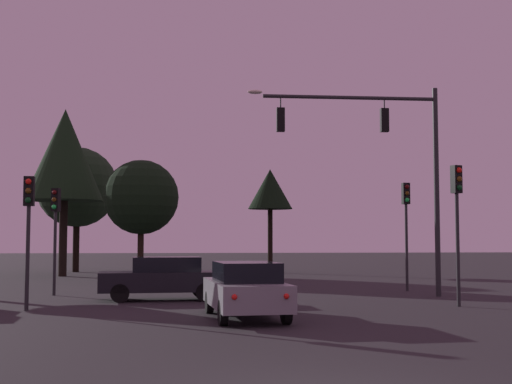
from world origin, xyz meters
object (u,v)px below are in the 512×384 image
Objects in this scene: traffic_light_far_side at (28,215)px; tree_right_cluster at (77,187)px; traffic_signal_mast_arm at (385,150)px; traffic_light_corner_right at (406,214)px; tree_left_far at (65,155)px; traffic_light_median at (55,219)px; traffic_light_corner_left at (457,206)px; car_nearside_lane at (245,289)px; tree_behind_sign at (141,197)px; tree_center_horizon at (270,190)px; car_crossing_left at (163,277)px.

tree_right_cluster reaches higher than traffic_light_far_side.
traffic_signal_mast_arm is 26.31m from tree_right_cluster.
traffic_light_corner_right is 21.60m from tree_left_far.
traffic_light_corner_left is at bearing -23.27° from traffic_light_median.
car_nearside_lane is at bearing -68.99° from tree_left_far.
tree_behind_sign reaches higher than traffic_light_far_side.
traffic_light_corner_left is 0.66× the size of tree_center_horizon.
traffic_light_corner_right reaches higher than traffic_light_corner_left.
traffic_light_median is 15.11m from tree_left_far.
car_crossing_left is at bearing -69.24° from tree_left_far.
tree_right_cluster is at bearing 107.34° from car_nearside_lane.
traffic_light_corner_right is 1.10× the size of traffic_light_median.
car_nearside_lane is 0.55× the size of tree_right_cluster.
traffic_light_corner_right is 0.45× the size of tree_left_far.
tree_center_horizon is at bearing 43.05° from tree_behind_sign.
traffic_light_corner_right is 14.93m from tree_behind_sign.
car_nearside_lane is (6.61, -8.49, -2.13)m from traffic_light_median.
tree_left_far is (-8.77, 22.83, 6.37)m from car_nearside_lane.
traffic_light_far_side is 0.63× the size of tree_behind_sign.
traffic_signal_mast_arm reaches higher than car_nearside_lane.
tree_behind_sign is 6.93m from tree_left_far.
traffic_light_corner_right is 12.31m from car_nearside_lane.
traffic_light_corner_left reaches higher than car_crossing_left.
tree_right_cluster reaches higher than traffic_light_corner_left.
traffic_light_far_side is 0.41× the size of tree_left_far.
tree_left_far is at bearing 96.88° from traffic_light_far_side.
car_nearside_lane is 6.45m from car_crossing_left.
traffic_signal_mast_arm is 19.58m from tree_center_horizon.
traffic_light_median is 0.91× the size of car_crossing_left.
tree_behind_sign is 0.77× the size of tree_right_cluster.
traffic_light_corner_right is at bearing -39.41° from tree_left_far.
tree_behind_sign is at bearing 141.29° from traffic_light_corner_right.
traffic_light_corner_right is 0.66× the size of tree_center_horizon.
traffic_light_median is 20.70m from tree_center_horizon.
tree_right_cluster is (-6.48, 22.38, 4.89)m from car_crossing_left.
traffic_light_corner_right is 0.98× the size of car_nearside_lane.
traffic_light_corner_right is at bearing -38.71° from tree_behind_sign.
traffic_light_corner_right is (1.71, 2.75, -2.35)m from traffic_signal_mast_arm.
tree_center_horizon is 0.81× the size of tree_right_cluster.
traffic_signal_mast_arm is at bearing -121.94° from traffic_light_corner_right.
tree_left_far reaches higher than traffic_light_far_side.
traffic_signal_mast_arm is 15.64m from tree_behind_sign.
traffic_light_median is (-12.53, 1.88, -2.62)m from traffic_signal_mast_arm.
traffic_light_corner_right reaches higher than car_crossing_left.
tree_right_cluster is at bearing 96.45° from traffic_light_median.
traffic_light_far_side is 0.48× the size of tree_right_cluster.
car_crossing_left is at bearing -107.58° from tree_center_horizon.
traffic_light_far_side is 7.18m from car_nearside_lane.
tree_center_horizon is (-3.65, 16.74, 2.24)m from traffic_light_corner_right.
traffic_light_median reaches higher than car_nearside_lane.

